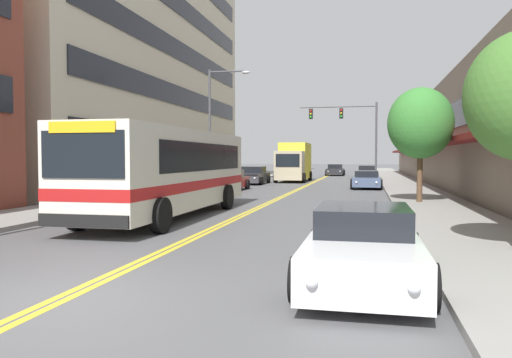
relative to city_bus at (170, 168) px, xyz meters
name	(u,v)px	position (x,y,z in m)	size (l,w,h in m)	color
ground_plane	(315,182)	(2.41, 26.90, -1.71)	(240.00, 240.00, 0.00)	#565659
sidewalk_left	(235,180)	(-4.76, 26.90, -1.64)	(3.33, 106.00, 0.14)	gray
sidewalk_right	(400,182)	(9.58, 26.90, -1.64)	(3.33, 106.00, 0.14)	gray
centre_line	(315,182)	(2.41, 26.90, -1.71)	(0.34, 106.00, 0.01)	yellow
storefront_row_right	(476,140)	(15.47, 26.90, 1.82)	(9.10, 68.00, 7.08)	gray
city_bus	(170,168)	(0.00, 0.00, 0.00)	(2.86, 10.96, 3.03)	silver
car_dark_grey_parked_left_near	(254,176)	(-1.99, 22.11, -1.07)	(2.09, 4.84, 1.39)	#38383D
car_red_parked_left_mid	(227,181)	(-1.87, 14.07, -1.11)	(2.20, 4.47, 1.30)	maroon
car_white_parked_right_foreground	(363,247)	(6.76, -8.07, -1.12)	(2.02, 4.67, 1.27)	white
car_slate_blue_parked_right_mid	(366,180)	(6.79, 18.13, -1.14)	(2.05, 4.62, 1.20)	#475675
car_beige_parked_right_far	(367,173)	(6.84, 32.37, -1.09)	(2.10, 4.52, 1.34)	#BCAD89
car_charcoal_moving_lead	(335,170)	(3.20, 42.68, -1.10)	(2.17, 4.47, 1.32)	#232328
box_truck	(294,162)	(0.57, 26.85, -0.01)	(2.62, 6.86, 3.38)	#BCAD89
traffic_signal_mast	(350,125)	(5.31, 29.29, 3.32)	(6.96, 0.38, 7.04)	#47474C
street_lamp_left_far	(216,118)	(-2.49, 13.62, 2.88)	(2.69, 0.28, 7.61)	#47474C
street_tree_right_mid	(420,123)	(9.09, 6.41, 1.88)	(2.83, 2.83, 5.02)	brown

